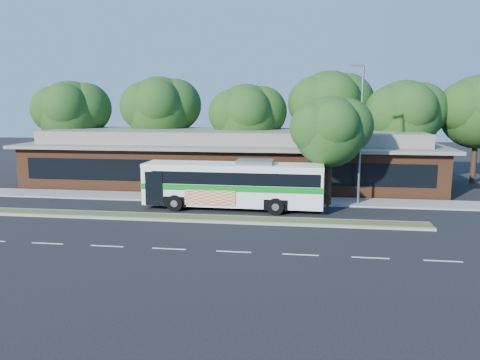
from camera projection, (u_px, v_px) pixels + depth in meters
The scene contains 14 objects.
ground at pixel (195, 222), 26.35m from camera, with size 120.00×120.00×0.00m, color black.
median_strip at pixel (197, 218), 26.93m from camera, with size 26.00×1.10×0.15m, color #4A5825.
sidewalk at pixel (216, 198), 32.60m from camera, with size 44.00×2.60×0.12m, color gray.
parking_lot at pixel (11, 184), 38.62m from camera, with size 14.00×12.00×0.01m, color black.
plaza_building at pixel (231, 158), 38.70m from camera, with size 33.20×11.20×4.45m.
lamp_post at pixel (360, 130), 30.10m from camera, with size 0.93×0.18×9.07m.
tree_bg_a at pixel (76, 112), 42.22m from camera, with size 6.47×5.80×8.63m.
tree_bg_b at pixel (165, 109), 42.04m from camera, with size 6.69×6.00×9.00m.
tree_bg_c at pixel (251, 115), 40.04m from camera, with size 6.24×5.60×8.26m.
tree_bg_d at pixel (334, 106), 39.92m from camera, with size 6.91×6.20×9.37m.
tree_bg_e at pixel (409, 114), 38.22m from camera, with size 6.47×5.80×8.50m.
transit_bus at pixel (234, 182), 29.30m from camera, with size 11.32×2.80×3.16m.
sedan at pixel (71, 179), 37.64m from camera, with size 1.75×4.31×1.25m, color silver.
sidewalk_tree at pixel (335, 130), 29.74m from camera, with size 5.04×4.52×7.08m.
Camera 1 is at (6.13, -25.01, 6.60)m, focal length 35.00 mm.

